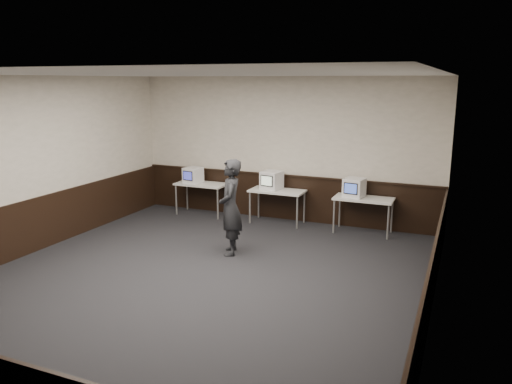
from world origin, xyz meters
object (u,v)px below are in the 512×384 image
Objects in this scene: emac_left at (193,175)px; emac_right at (354,188)px; desk_center at (277,193)px; desk_left at (202,186)px; person at (230,207)px; emac_center at (272,180)px; desk_right at (364,201)px.

emac_left is 0.94× the size of emac_right.
emac_left is (-2.10, -0.04, 0.26)m from desk_center.
desk_left is 0.33m from emac_left.
emac_right is 2.83m from person.
person is (0.08, -2.25, -0.08)m from emac_center.
emac_left reaches higher than desk_left.
desk_left is 0.69× the size of person.
desk_left is 2.87m from person.
emac_left is 0.25× the size of person.
desk_left is 2.56× the size of emac_right.
desk_center is at bearing -6.09° from emac_center.
person reaches higher than emac_right.
desk_left is 3.60m from emac_right.
emac_right is at bearing -0.12° from desk_center.
emac_left is at bearing -167.55° from desk_left.
emac_center is at bearing 164.62° from desk_center.
desk_right is 0.34m from emac_right.
desk_right is at bearing 115.00° from person.
desk_right is at bearing 9.34° from emac_right.
emac_right is at bearing -179.02° from desk_right.
emac_left is (-0.20, -0.04, 0.26)m from desk_left.
desk_right is (3.80, 0.00, 0.00)m from desk_left.
emac_center reaches higher than desk_right.
person reaches higher than desk_center.
emac_center is at bearing 11.14° from emac_left.
emac_center is 1.04× the size of emac_right.
emac_left is at bearing -179.37° from desk_right.
emac_right is at bearing 7.88° from emac_center.
desk_center is at bearing 180.00° from desk_right.
person is at bearing -91.92° from desk_center.
emac_right is at bearing 9.24° from emac_left.
desk_left is 1.77m from emac_center.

